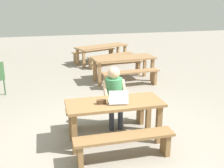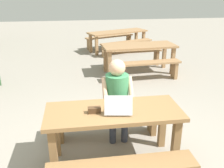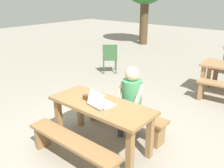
{
  "view_description": "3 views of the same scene",
  "coord_description": "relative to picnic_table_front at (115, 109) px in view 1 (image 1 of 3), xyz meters",
  "views": [
    {
      "loc": [
        -1.14,
        -4.3,
        2.51
      ],
      "look_at": [
        0.02,
        0.25,
        1.02
      ],
      "focal_mm": 43.71,
      "sensor_mm": 36.0,
      "label": 1
    },
    {
      "loc": [
        -0.43,
        -2.78,
        2.21
      ],
      "look_at": [
        0.02,
        0.25,
        1.02
      ],
      "focal_mm": 40.6,
      "sensor_mm": 36.0,
      "label": 2
    },
    {
      "loc": [
        2.33,
        -2.52,
        2.36
      ],
      "look_at": [
        0.02,
        0.25,
        1.02
      ],
      "focal_mm": 39.33,
      "sensor_mm": 36.0,
      "label": 3
    }
  ],
  "objects": [
    {
      "name": "bench_far",
      "position": [
        0.0,
        0.62,
        -0.31
      ],
      "size": [
        1.63,
        0.3,
        0.43
      ],
      "color": "olive",
      "rests_on": "ground"
    },
    {
      "name": "picnic_table_front",
      "position": [
        0.0,
        0.0,
        0.0
      ],
      "size": [
        1.7,
        0.7,
        0.77
      ],
      "color": "olive",
      "rests_on": "ground"
    },
    {
      "name": "small_pouch",
      "position": [
        -0.24,
        -0.04,
        0.17
      ],
      "size": [
        0.16,
        0.07,
        0.07
      ],
      "color": "#4C331E",
      "rests_on": "picnic_table_front"
    },
    {
      "name": "bench_rear_north",
      "position": [
        0.89,
        6.71,
        -0.3
      ],
      "size": [
        1.9,
        0.98,
        0.44
      ],
      "rotation": [
        0.0,
        0.0,
        0.37
      ],
      "color": "#9E754C",
      "rests_on": "ground"
    },
    {
      "name": "bench_rear_south",
      "position": [
        1.32,
        5.6,
        -0.3
      ],
      "size": [
        1.9,
        0.98,
        0.44
      ],
      "rotation": [
        0.0,
        0.0,
        0.37
      ],
      "color": "#9E754C",
      "rests_on": "ground"
    },
    {
      "name": "picnic_table_rear",
      "position": [
        1.11,
        6.16,
        -0.04
      ],
      "size": [
        2.24,
        1.41,
        0.7
      ],
      "rotation": [
        0.0,
        0.0,
        0.37
      ],
      "color": "#9E754C",
      "rests_on": "ground"
    },
    {
      "name": "bench_mid_south",
      "position": [
        1.28,
        2.97,
        -0.28
      ],
      "size": [
        1.73,
        0.42,
        0.48
      ],
      "rotation": [
        0.0,
        0.0,
        0.07
      ],
      "color": "#9E754C",
      "rests_on": "ground"
    },
    {
      "name": "ground_plane",
      "position": [
        0.0,
        0.0,
        -0.63
      ],
      "size": [
        30.0,
        30.0,
        0.0
      ],
      "primitive_type": "plane",
      "color": "gray"
    },
    {
      "name": "person_seated",
      "position": [
        0.15,
        0.59,
        0.1
      ],
      "size": [
        0.45,
        0.43,
        1.24
      ],
      "color": "#333847",
      "rests_on": "ground"
    },
    {
      "name": "picnic_table_mid",
      "position": [
        1.23,
        3.59,
        0.01
      ],
      "size": [
        1.95,
        0.89,
        0.77
      ],
      "rotation": [
        0.0,
        0.0,
        0.07
      ],
      "color": "#9E754C",
      "rests_on": "ground"
    },
    {
      "name": "bench_near",
      "position": [
        0.0,
        -0.62,
        -0.31
      ],
      "size": [
        1.63,
        0.3,
        0.43
      ],
      "color": "olive",
      "rests_on": "ground"
    },
    {
      "name": "bench_mid_north",
      "position": [
        1.19,
        4.2,
        -0.28
      ],
      "size": [
        1.73,
        0.42,
        0.48
      ],
      "rotation": [
        0.0,
        0.0,
        0.07
      ],
      "color": "#9E754C",
      "rests_on": "ground"
    },
    {
      "name": "laptop",
      "position": [
        0.05,
        -0.06,
        0.19
      ],
      "size": [
        0.37,
        0.36,
        0.25
      ],
      "rotation": [
        0.0,
        0.0,
        2.99
      ],
      "color": "silver",
      "rests_on": "picnic_table_front"
    }
  ]
}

